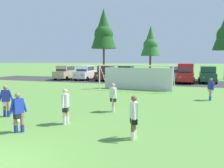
{
  "coord_description": "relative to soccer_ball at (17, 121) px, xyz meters",
  "views": [
    {
      "loc": [
        5.03,
        -4.23,
        2.92
      ],
      "look_at": [
        -0.38,
        11.81,
        1.09
      ],
      "focal_mm": 34.81,
      "sensor_mm": 36.0,
      "label": 1
    }
  ],
  "objects": [
    {
      "name": "parked_car_slot_far_left",
      "position": [
        -10.14,
        21.47,
        1.0
      ],
      "size": [
        2.32,
        4.69,
        2.16
      ],
      "color": "tan",
      "rests_on": "ground"
    },
    {
      "name": "player_winger_right",
      "position": [
        1.02,
        -1.03,
        0.71
      ],
      "size": [
        0.4,
        0.69,
        1.64
      ],
      "color": "#936B4C",
      "rests_on": "ground"
    },
    {
      "name": "player_striker_near",
      "position": [
        5.62,
        -0.26,
        0.71
      ],
      "size": [
        0.38,
        0.73,
        1.64
      ],
      "color": "brown",
      "rests_on": "ground"
    },
    {
      "name": "parked_car_slot_center_right",
      "position": [
        2.39,
        21.77,
        0.77
      ],
      "size": [
        2.06,
        4.21,
        1.72
      ],
      "color": "navy",
      "rests_on": "ground"
    },
    {
      "name": "ground_plane",
      "position": [
        2.34,
        11.25,
        -0.11
      ],
      "size": [
        400.0,
        400.0,
        0.0
      ],
      "primitive_type": "plane",
      "color": "#598C3D"
    },
    {
      "name": "soccer_goal",
      "position": [
        2.74,
        13.22,
        1.18
      ],
      "size": [
        7.55,
        2.53,
        2.57
      ],
      "color": "white",
      "rests_on": "ground"
    },
    {
      "name": "parking_lot_strip",
      "position": [
        2.34,
        21.77,
        -0.11
      ],
      "size": [
        52.0,
        8.4,
        0.01
      ],
      "primitive_type": "cube",
      "color": "#333335",
      "rests_on": "ground"
    },
    {
      "name": "player_trailing_back",
      "position": [
        3.53,
        3.63,
        0.71
      ],
      "size": [
        0.59,
        0.57,
        1.64
      ],
      "color": "tan",
      "rests_on": "ground"
    },
    {
      "name": "parked_car_slot_left",
      "position": [
        -7.0,
        21.96,
        1.0
      ],
      "size": [
        2.26,
        4.66,
        2.16
      ],
      "color": "silver",
      "rests_on": "ground"
    },
    {
      "name": "tree_left_edge",
      "position": [
        -7.05,
        30.06,
        8.39
      ],
      "size": [
        4.64,
        4.64,
        12.36
      ],
      "color": "brown",
      "rests_on": "ground"
    },
    {
      "name": "player_winger_left",
      "position": [
        2.22,
        0.62,
        0.71
      ],
      "size": [
        0.32,
        0.75,
        1.64
      ],
      "color": "beige",
      "rests_on": "ground"
    },
    {
      "name": "player_midfield_center",
      "position": [
        -1.43,
        0.82,
        0.71
      ],
      "size": [
        0.69,
        0.44,
        1.64
      ],
      "color": "#936B4C",
      "rests_on": "ground"
    },
    {
      "name": "soccer_ball",
      "position": [
        0.0,
        0.0,
        0.0
      ],
      "size": [
        0.22,
        0.22,
        0.22
      ],
      "color": "white",
      "rests_on": "ground"
    },
    {
      "name": "tree_mid_left",
      "position": [
        1.49,
        30.65,
        6.05
      ],
      "size": [
        3.37,
        3.37,
        8.98
      ],
      "color": "brown",
      "rests_on": "ground"
    },
    {
      "name": "parked_car_slot_end",
      "position": [
        10.19,
        22.97,
        1.0
      ],
      "size": [
        2.24,
        4.65,
        2.16
      ],
      "color": "#194C2D",
      "rests_on": "ground"
    },
    {
      "name": "parked_car_slot_far_right",
      "position": [
        7.5,
        21.98,
        1.23
      ],
      "size": [
        2.37,
        4.89,
        2.52
      ],
      "color": "red",
      "rests_on": "ground"
    },
    {
      "name": "player_defender_far",
      "position": [
        9.21,
        9.34,
        0.71
      ],
      "size": [
        0.42,
        0.7,
        1.64
      ],
      "color": "#936B4C",
      "rests_on": "ground"
    },
    {
      "name": "parked_car_slot_center",
      "position": [
        -0.52,
        21.61,
        1.0
      ],
      "size": [
        2.34,
        4.7,
        2.16
      ],
      "color": "black",
      "rests_on": "ground"
    },
    {
      "name": "parked_car_slot_center_left",
      "position": [
        -3.69,
        22.03,
        1.0
      ],
      "size": [
        2.32,
        4.69,
        2.16
      ],
      "color": "maroon",
      "rests_on": "ground"
    },
    {
      "name": "parked_car_slot_right",
      "position": [
        6.26,
        22.84,
        1.0
      ],
      "size": [
        2.41,
        4.73,
        2.16
      ],
      "color": "#B2B2BC",
      "rests_on": "ground"
    }
  ]
}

